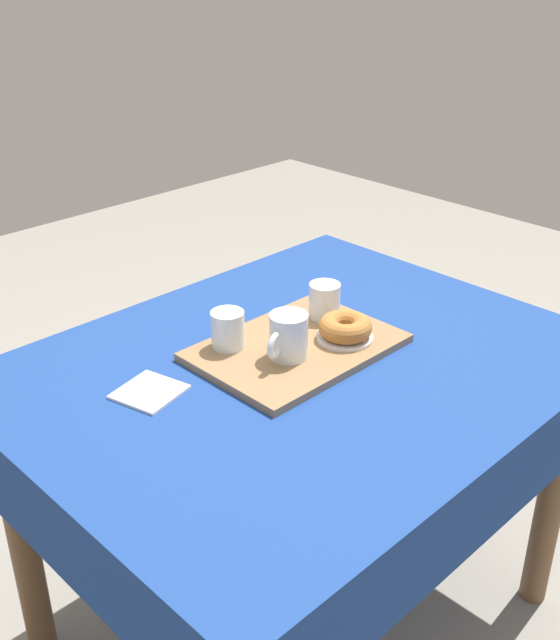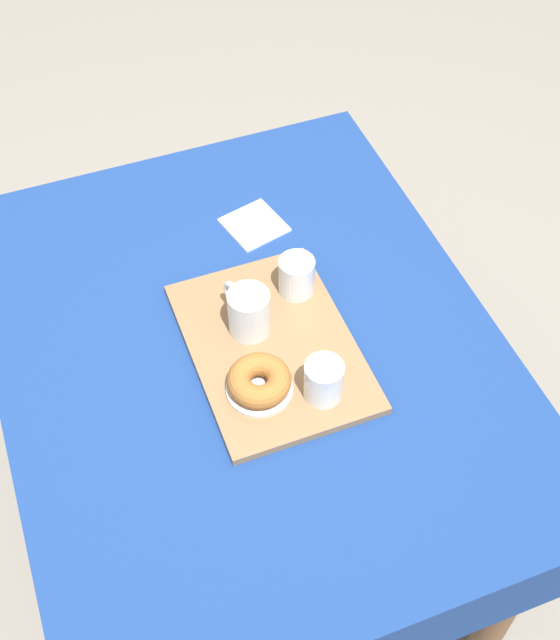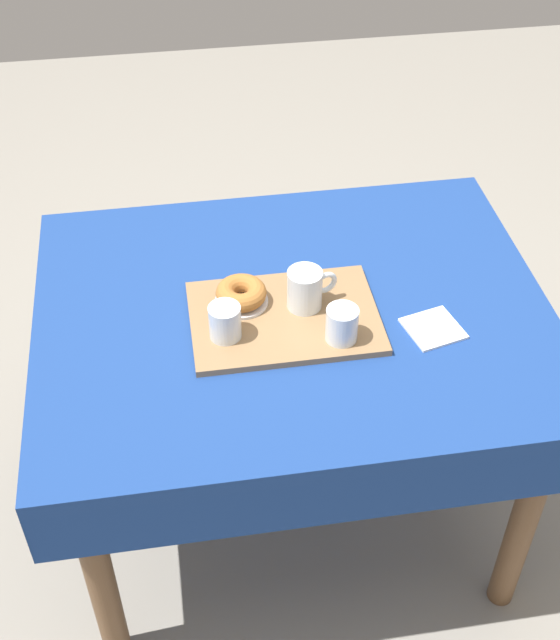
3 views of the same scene
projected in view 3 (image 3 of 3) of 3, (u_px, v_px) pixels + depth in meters
ground_plane at (290, 503)px, 2.38m from camera, size 6.00×6.00×0.00m
dining_table at (293, 341)px, 1.96m from camera, size 1.15×0.91×0.73m
serving_tray at (284, 318)px, 1.86m from camera, size 0.41×0.29×0.02m
tea_mug_left at (305, 290)px, 1.85m from camera, size 0.12×0.08×0.09m
water_glass_near at (342, 325)px, 1.77m from camera, size 0.07×0.07×0.08m
water_glass_far at (225, 323)px, 1.78m from camera, size 0.07×0.07×0.08m
donut_plate_left at (241, 301)px, 1.88m from camera, size 0.12×0.12×0.01m
sugar_donut_left at (241, 293)px, 1.86m from camera, size 0.11×0.11×0.04m
paper_napkin at (433, 328)px, 1.84m from camera, size 0.14×0.13×0.01m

